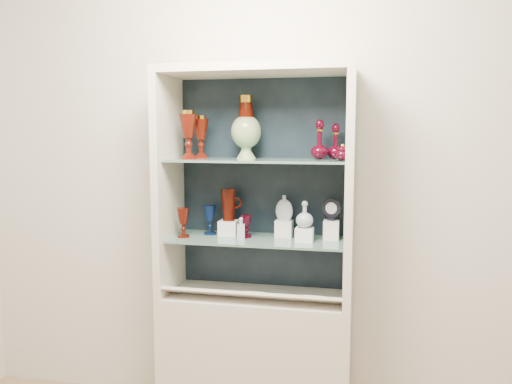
% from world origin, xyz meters
% --- Properties ---
extents(wall_back, '(3.50, 0.02, 2.80)m').
position_xyz_m(wall_back, '(0.00, 1.75, 1.40)').
color(wall_back, beige).
rests_on(wall_back, ground).
extents(cabinet_base, '(1.00, 0.40, 0.75)m').
position_xyz_m(cabinet_base, '(0.00, 1.53, 0.38)').
color(cabinet_base, beige).
rests_on(cabinet_base, ground).
extents(cabinet_back_panel, '(0.98, 0.02, 1.15)m').
position_xyz_m(cabinet_back_panel, '(0.00, 1.72, 1.32)').
color(cabinet_back_panel, black).
rests_on(cabinet_back_panel, cabinet_base).
extents(cabinet_side_left, '(0.04, 0.40, 1.15)m').
position_xyz_m(cabinet_side_left, '(-0.48, 1.53, 1.32)').
color(cabinet_side_left, beige).
rests_on(cabinet_side_left, cabinet_base).
extents(cabinet_side_right, '(0.04, 0.40, 1.15)m').
position_xyz_m(cabinet_side_right, '(0.48, 1.53, 1.32)').
color(cabinet_side_right, beige).
rests_on(cabinet_side_right, cabinet_base).
extents(cabinet_top_cap, '(1.00, 0.40, 0.04)m').
position_xyz_m(cabinet_top_cap, '(0.00, 1.53, 1.92)').
color(cabinet_top_cap, beige).
rests_on(cabinet_top_cap, cabinet_side_left).
extents(shelf_lower, '(0.92, 0.34, 0.01)m').
position_xyz_m(shelf_lower, '(0.00, 1.55, 1.04)').
color(shelf_lower, slate).
rests_on(shelf_lower, cabinet_side_left).
extents(shelf_upper, '(0.92, 0.34, 0.01)m').
position_xyz_m(shelf_upper, '(0.00, 1.55, 1.46)').
color(shelf_upper, slate).
rests_on(shelf_upper, cabinet_side_left).
extents(label_ledge, '(0.92, 0.17, 0.09)m').
position_xyz_m(label_ledge, '(0.00, 1.42, 0.78)').
color(label_ledge, beige).
rests_on(label_ledge, cabinet_base).
extents(label_card_0, '(0.10, 0.06, 0.03)m').
position_xyz_m(label_card_0, '(0.32, 1.42, 0.80)').
color(label_card_0, white).
rests_on(label_card_0, label_ledge).
extents(label_card_1, '(0.10, 0.06, 0.03)m').
position_xyz_m(label_card_1, '(0.02, 1.42, 0.80)').
color(label_card_1, white).
rests_on(label_card_1, label_ledge).
extents(pedestal_lamp_left, '(0.12, 0.12, 0.25)m').
position_xyz_m(pedestal_lamp_left, '(-0.36, 1.51, 1.60)').
color(pedestal_lamp_left, '#4A1108').
rests_on(pedestal_lamp_left, shelf_upper).
extents(pedestal_lamp_right, '(0.11, 0.11, 0.23)m').
position_xyz_m(pedestal_lamp_right, '(-0.32, 1.60, 1.58)').
color(pedestal_lamp_right, '#4A1108').
rests_on(pedestal_lamp_right, shelf_upper).
extents(enamel_urn, '(0.17, 0.17, 0.33)m').
position_xyz_m(enamel_urn, '(-0.07, 1.60, 1.64)').
color(enamel_urn, '#104D24').
rests_on(enamel_urn, shelf_upper).
extents(ruby_decanter_a, '(0.09, 0.09, 0.23)m').
position_xyz_m(ruby_decanter_a, '(0.32, 1.58, 1.58)').
color(ruby_decanter_a, '#39010F').
rests_on(ruby_decanter_a, shelf_upper).
extents(ruby_decanter_b, '(0.10, 0.10, 0.20)m').
position_xyz_m(ruby_decanter_b, '(0.40, 1.63, 1.57)').
color(ruby_decanter_b, '#39010F').
rests_on(ruby_decanter_b, shelf_upper).
extents(lidded_bowl, '(0.08, 0.08, 0.08)m').
position_xyz_m(lidded_bowl, '(0.44, 1.50, 1.51)').
color(lidded_bowl, '#39010F').
rests_on(lidded_bowl, shelf_upper).
extents(cobalt_goblet, '(0.08, 0.08, 0.16)m').
position_xyz_m(cobalt_goblet, '(-0.27, 1.60, 1.13)').
color(cobalt_goblet, '#071841').
rests_on(cobalt_goblet, shelf_lower).
extents(ruby_goblet_tall, '(0.08, 0.08, 0.16)m').
position_xyz_m(ruby_goblet_tall, '(-0.39, 1.50, 1.13)').
color(ruby_goblet_tall, '#4A1108').
rests_on(ruby_goblet_tall, shelf_lower).
extents(ruby_goblet_small, '(0.07, 0.07, 0.12)m').
position_xyz_m(ruby_goblet_small, '(-0.06, 1.56, 1.11)').
color(ruby_goblet_small, '#39010F').
rests_on(ruby_goblet_small, shelf_lower).
extents(riser_ruby_pitcher, '(0.10, 0.10, 0.08)m').
position_xyz_m(riser_ruby_pitcher, '(-0.17, 1.61, 1.09)').
color(riser_ruby_pitcher, silver).
rests_on(riser_ruby_pitcher, shelf_lower).
extents(ruby_pitcher, '(0.15, 0.12, 0.18)m').
position_xyz_m(ruby_pitcher, '(-0.17, 1.61, 1.22)').
color(ruby_pitcher, '#4A1108').
rests_on(ruby_pitcher, riser_ruby_pitcher).
extents(clear_square_bottle, '(0.05, 0.05, 0.12)m').
position_xyz_m(clear_square_bottle, '(-0.08, 1.51, 1.11)').
color(clear_square_bottle, '#98A2B1').
rests_on(clear_square_bottle, shelf_lower).
extents(riser_flat_flask, '(0.09, 0.09, 0.09)m').
position_xyz_m(riser_flat_flask, '(0.13, 1.62, 1.09)').
color(riser_flat_flask, silver).
rests_on(riser_flat_flask, shelf_lower).
extents(flat_flask, '(0.11, 0.06, 0.14)m').
position_xyz_m(flat_flask, '(0.13, 1.62, 1.21)').
color(flat_flask, '#A7B0BA').
rests_on(flat_flask, riser_flat_flask).
extents(riser_clear_round_decanter, '(0.09, 0.09, 0.07)m').
position_xyz_m(riser_clear_round_decanter, '(0.25, 1.53, 1.08)').
color(riser_clear_round_decanter, silver).
rests_on(riser_clear_round_decanter, shelf_lower).
extents(clear_round_decanter, '(0.09, 0.09, 0.13)m').
position_xyz_m(clear_round_decanter, '(0.25, 1.53, 1.19)').
color(clear_round_decanter, '#98A2B1').
rests_on(clear_round_decanter, riser_clear_round_decanter).
extents(riser_cameo_medallion, '(0.08, 0.08, 0.10)m').
position_xyz_m(riser_cameo_medallion, '(0.39, 1.61, 1.10)').
color(riser_cameo_medallion, silver).
rests_on(riser_cameo_medallion, shelf_lower).
extents(cameo_medallion, '(0.11, 0.06, 0.12)m').
position_xyz_m(cameo_medallion, '(0.39, 1.61, 1.21)').
color(cameo_medallion, black).
rests_on(cameo_medallion, riser_cameo_medallion).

